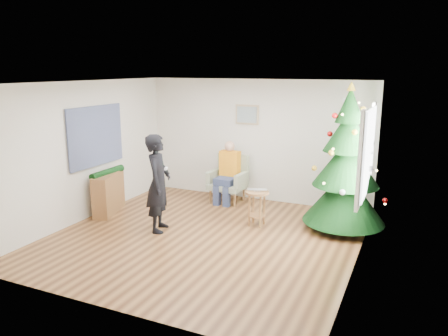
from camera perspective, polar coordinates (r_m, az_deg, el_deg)
The scene contains 19 objects.
floor at distance 7.56m, azimuth -2.59°, elevation -9.02°, with size 5.00×5.00×0.00m, color brown.
ceiling at distance 7.01m, azimuth -2.82°, elevation 11.08°, with size 5.00×5.00×0.00m, color white.
wall_back at distance 9.43m, azimuth 4.21°, elevation 3.61°, with size 5.00×5.00×0.00m, color silver.
wall_front at distance 5.15m, azimuth -15.45°, elevation -4.81°, with size 5.00×5.00×0.00m, color silver.
wall_left at distance 8.58m, azimuth -17.76°, elevation 2.09°, with size 5.00×5.00×0.00m, color silver.
wall_right at distance 6.46m, azimuth 17.47°, elevation -1.34°, with size 5.00×5.00×0.00m, color silver.
window_panel at distance 7.40m, azimuth 18.32°, elevation 1.95°, with size 0.04×1.30×1.40m, color white.
curtains at distance 7.40m, azimuth 18.09°, elevation 1.97°, with size 0.05×1.75×1.50m.
christmas_tree at distance 7.90m, azimuth 15.69°, elevation 0.39°, with size 1.44×1.44×2.61m.
stool at distance 8.01m, azimuth 4.32°, elevation -5.24°, with size 0.43×0.43×0.65m.
laptop at distance 7.92m, azimuth 4.36°, elevation -2.97°, with size 0.35×0.23×0.03m, color silver.
armchair at distance 9.40m, azimuth 0.60°, elevation -2.20°, with size 0.78×0.71×1.00m.
seated_person at distance 9.28m, azimuth 0.46°, elevation -0.47°, with size 0.43×0.61×1.31m.
standing_man at distance 7.70m, azimuth -8.56°, elevation -1.98°, with size 0.63×0.41×1.73m, color black.
game_controller at distance 7.51m, azimuth -7.57°, elevation -0.06°, with size 0.04×0.13×0.04m, color white.
console at distance 8.98m, azimuth -14.84°, elevation -3.17°, with size 0.30×1.00×0.80m, color brown.
garland at distance 8.87m, azimuth -15.00°, elevation -0.57°, with size 0.14×0.14×0.90m, color black.
tapestry at distance 8.74m, azimuth -16.37°, elevation 4.03°, with size 0.03×1.50×1.15m, color black.
framed_picture at distance 9.39m, azimuth 3.03°, elevation 6.98°, with size 0.52×0.05×0.42m.
Camera 1 is at (3.19, -6.24, 2.84)m, focal length 35.00 mm.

